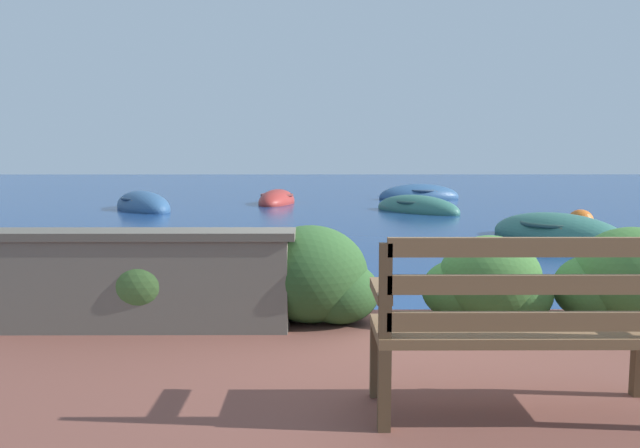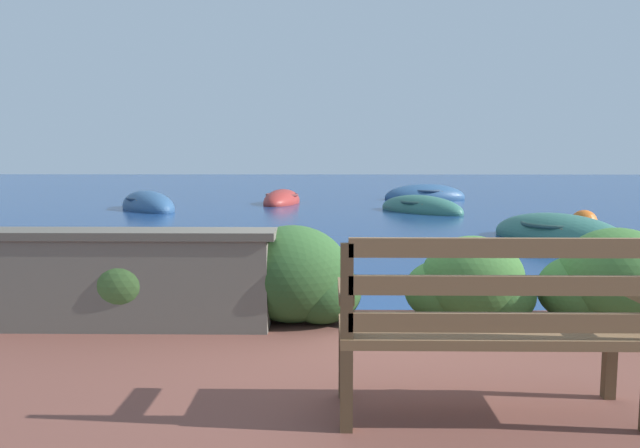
{
  "view_description": "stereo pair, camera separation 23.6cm",
  "coord_description": "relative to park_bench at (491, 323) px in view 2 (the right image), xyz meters",
  "views": [
    {
      "loc": [
        -0.71,
        -5.13,
        1.53
      ],
      "look_at": [
        -0.65,
        6.48,
        0.21
      ],
      "focal_mm": 35.0,
      "sensor_mm": 36.0,
      "label": 1
    },
    {
      "loc": [
        -0.48,
        -5.13,
        1.53
      ],
      "look_at": [
        -0.65,
        6.48,
        0.21
      ],
      "focal_mm": 35.0,
      "sensor_mm": 36.0,
      "label": 2
    }
  ],
  "objects": [
    {
      "name": "ground_plane",
      "position": [
        -0.31,
        2.14,
        -0.7
      ],
      "size": [
        80.0,
        80.0,
        0.0
      ],
      "color": "navy"
    },
    {
      "name": "park_bench",
      "position": [
        0.0,
        0.0,
        0.0
      ],
      "size": [
        1.49,
        0.48,
        0.93
      ],
      "rotation": [
        0.0,
        0.0,
        -0.08
      ],
      "color": "brown",
      "rests_on": "patio_terrace"
    },
    {
      "name": "stone_wall",
      "position": [
        -2.33,
        1.58,
        -0.11
      ],
      "size": [
        2.29,
        0.39,
        0.74
      ],
      "color": "#666056",
      "rests_on": "patio_terrace"
    },
    {
      "name": "hedge_clump_far_left",
      "position": [
        -3.12,
        1.72,
        -0.24
      ],
      "size": [
        0.83,
        0.6,
        0.57
      ],
      "color": "#426B33",
      "rests_on": "patio_terrace"
    },
    {
      "name": "hedge_clump_left",
      "position": [
        -2.33,
        1.76,
        -0.18
      ],
      "size": [
        1.04,
        0.75,
        0.71
      ],
      "color": "#426B33",
      "rests_on": "patio_terrace"
    },
    {
      "name": "hedge_clump_centre",
      "position": [
        -1.09,
        1.78,
        -0.16
      ],
      "size": [
        1.11,
        0.8,
        0.76
      ],
      "color": "#284C23",
      "rests_on": "patio_terrace"
    },
    {
      "name": "hedge_clump_right",
      "position": [
        0.3,
        1.78,
        -0.19
      ],
      "size": [
        1.0,
        0.72,
        0.68
      ],
      "color": "#38662D",
      "rests_on": "patio_terrace"
    },
    {
      "name": "hedge_clump_far_right",
      "position": [
        1.38,
        1.71,
        -0.16
      ],
      "size": [
        1.1,
        0.79,
        0.75
      ],
      "color": "#38662D",
      "rests_on": "patio_terrace"
    },
    {
      "name": "rowboat_nearest",
      "position": [
        3.27,
        8.04,
        -0.63
      ],
      "size": [
        2.52,
        2.84,
        0.82
      ],
      "rotation": [
        0.0,
        0.0,
        5.32
      ],
      "color": "#336B5B",
      "rests_on": "ground_plane"
    },
    {
      "name": "rowboat_mid",
      "position": [
        1.61,
        13.3,
        -0.64
      ],
      "size": [
        2.51,
        2.87,
        0.77
      ],
      "rotation": [
        0.0,
        0.0,
        5.35
      ],
      "color": "#336B5B",
      "rests_on": "ground_plane"
    },
    {
      "name": "rowboat_far",
      "position": [
        -5.74,
        13.87,
        -0.63
      ],
      "size": [
        2.52,
        2.99,
        0.9
      ],
      "rotation": [
        0.0,
        0.0,
        5.31
      ],
      "color": "#2D517A",
      "rests_on": "ground_plane"
    },
    {
      "name": "rowboat_outer",
      "position": [
        -2.24,
        15.98,
        -0.64
      ],
      "size": [
        1.35,
        2.72,
        0.75
      ],
      "rotation": [
        0.0,
        0.0,
        1.42
      ],
      "color": "#9E2D28",
      "rests_on": "ground_plane"
    },
    {
      "name": "rowboat_distant",
      "position": [
        2.39,
        17.71,
        -0.63
      ],
      "size": [
        2.86,
        1.55,
        0.89
      ],
      "rotation": [
        0.0,
        0.0,
        0.13
      ],
      "color": "#2D517A",
      "rests_on": "ground_plane"
    },
    {
      "name": "mooring_buoy",
      "position": [
        4.47,
        9.88,
        -0.61
      ],
      "size": [
        0.6,
        0.6,
        0.54
      ],
      "color": "orange",
      "rests_on": "ground_plane"
    }
  ]
}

